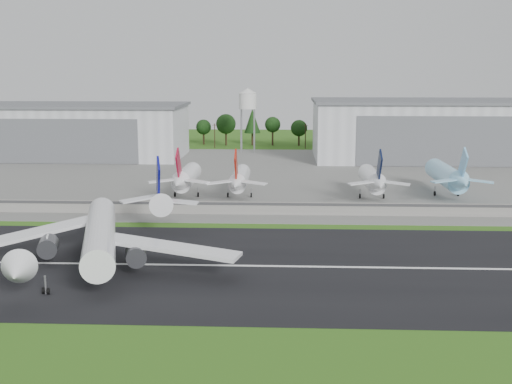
{
  "coord_description": "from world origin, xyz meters",
  "views": [
    {
      "loc": [
        11.82,
        -109.51,
        37.59
      ],
      "look_at": [
        5.2,
        40.0,
        9.0
      ],
      "focal_mm": 45.0,
      "sensor_mm": 36.0,
      "label": 1
    }
  ],
  "objects_px": {
    "parked_jet_red_b": "(239,179)",
    "parked_jet_skyblue": "(449,176)",
    "parked_jet_navy": "(373,180)",
    "ground_vehicle": "(101,262)",
    "main_airliner": "(99,241)",
    "parked_jet_red_a": "(185,178)"
  },
  "relations": [
    {
      "from": "parked_jet_navy",
      "to": "parked_jet_skyblue",
      "type": "distance_m",
      "value": 23.64
    },
    {
      "from": "ground_vehicle",
      "to": "parked_jet_skyblue",
      "type": "distance_m",
      "value": 111.74
    },
    {
      "from": "ground_vehicle",
      "to": "parked_jet_navy",
      "type": "xyz_separation_m",
      "value": [
        61.48,
        67.76,
        5.23
      ]
    },
    {
      "from": "parked_jet_red_b",
      "to": "parked_jet_skyblue",
      "type": "bearing_deg",
      "value": 4.67
    },
    {
      "from": "main_airliner",
      "to": "parked_jet_skyblue",
      "type": "distance_m",
      "value": 111.37
    },
    {
      "from": "parked_jet_red_b",
      "to": "parked_jet_navy",
      "type": "xyz_separation_m",
      "value": [
        39.28,
        0.03,
        0.14
      ]
    },
    {
      "from": "main_airliner",
      "to": "parked_jet_red_b",
      "type": "height_order",
      "value": "main_airliner"
    },
    {
      "from": "main_airliner",
      "to": "parked_jet_red_a",
      "type": "height_order",
      "value": "main_airliner"
    },
    {
      "from": "main_airliner",
      "to": "parked_jet_red_a",
      "type": "bearing_deg",
      "value": -110.51
    },
    {
      "from": "main_airliner",
      "to": "parked_jet_red_a",
      "type": "distance_m",
      "value": 67.31
    },
    {
      "from": "parked_jet_skyblue",
      "to": "main_airliner",
      "type": "bearing_deg",
      "value": -139.71
    },
    {
      "from": "parked_jet_red_b",
      "to": "parked_jet_skyblue",
      "type": "xyz_separation_m",
      "value": [
        62.37,
        5.09,
        0.48
      ]
    },
    {
      "from": "ground_vehicle",
      "to": "parked_jet_skyblue",
      "type": "xyz_separation_m",
      "value": [
        84.57,
        72.82,
        5.56
      ]
    },
    {
      "from": "ground_vehicle",
      "to": "parked_jet_red_a",
      "type": "relative_size",
      "value": 0.15
    },
    {
      "from": "parked_jet_red_b",
      "to": "parked_jet_navy",
      "type": "height_order",
      "value": "parked_jet_navy"
    },
    {
      "from": "parked_jet_navy",
      "to": "main_airliner",
      "type": "bearing_deg",
      "value": -132.73
    },
    {
      "from": "parked_jet_navy",
      "to": "ground_vehicle",
      "type": "bearing_deg",
      "value": -132.22
    },
    {
      "from": "parked_jet_red_a",
      "to": "parked_jet_red_b",
      "type": "xyz_separation_m",
      "value": [
        15.97,
        -0.05,
        -0.24
      ]
    },
    {
      "from": "parked_jet_red_a",
      "to": "parked_jet_navy",
      "type": "bearing_deg",
      "value": -0.02
    },
    {
      "from": "parked_jet_navy",
      "to": "parked_jet_skyblue",
      "type": "relative_size",
      "value": 0.84
    },
    {
      "from": "main_airliner",
      "to": "parked_jet_skyblue",
      "type": "relative_size",
      "value": 1.57
    },
    {
      "from": "parked_jet_red_a",
      "to": "parked_jet_red_b",
      "type": "bearing_deg",
      "value": -0.17
    }
  ]
}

